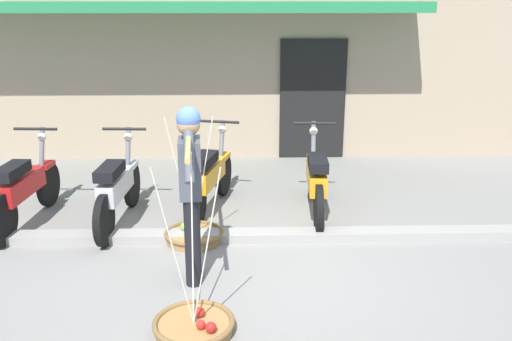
{
  "coord_description": "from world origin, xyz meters",
  "views": [
    {
      "loc": [
        0.02,
        -4.96,
        2.57
      ],
      "look_at": [
        0.18,
        0.6,
        0.85
      ],
      "focal_mm": 38.25,
      "sensor_mm": 36.0,
      "label": 1
    }
  ],
  "objects_px": {
    "fruit_basket_right_side": "(194,325)",
    "motorcycle_end_of_row": "(316,180)",
    "fruit_basket_left_side": "(194,235)",
    "motorcycle_third_in_row": "(210,177)",
    "motorcycle_nearest_shop": "(24,189)",
    "fruit_vendor": "(191,184)",
    "motorcycle_second_in_row": "(117,189)"
  },
  "relations": [
    {
      "from": "motorcycle_nearest_shop",
      "to": "motorcycle_end_of_row",
      "type": "distance_m",
      "value": 3.51
    },
    {
      "from": "fruit_vendor",
      "to": "fruit_basket_right_side",
      "type": "height_order",
      "value": "fruit_vendor"
    },
    {
      "from": "fruit_vendor",
      "to": "motorcycle_second_in_row",
      "type": "bearing_deg",
      "value": 125.67
    },
    {
      "from": "motorcycle_nearest_shop",
      "to": "motorcycle_second_in_row",
      "type": "relative_size",
      "value": 1.0
    },
    {
      "from": "motorcycle_third_in_row",
      "to": "motorcycle_nearest_shop",
      "type": "bearing_deg",
      "value": -170.27
    },
    {
      "from": "fruit_basket_right_side",
      "to": "motorcycle_end_of_row",
      "type": "bearing_deg",
      "value": 62.83
    },
    {
      "from": "fruit_vendor",
      "to": "motorcycle_end_of_row",
      "type": "distance_m",
      "value": 2.23
    },
    {
      "from": "fruit_vendor",
      "to": "fruit_basket_right_side",
      "type": "xyz_separation_m",
      "value": [
        0.07,
        -0.9,
        -0.91
      ]
    },
    {
      "from": "fruit_basket_right_side",
      "to": "motorcycle_end_of_row",
      "type": "relative_size",
      "value": 0.8
    },
    {
      "from": "fruit_vendor",
      "to": "motorcycle_second_in_row",
      "type": "relative_size",
      "value": 0.98
    },
    {
      "from": "fruit_basket_left_side",
      "to": "motorcycle_third_in_row",
      "type": "height_order",
      "value": "fruit_basket_left_side"
    },
    {
      "from": "fruit_basket_right_side",
      "to": "motorcycle_nearest_shop",
      "type": "xyz_separation_m",
      "value": [
        -2.19,
        2.33,
        0.38
      ]
    },
    {
      "from": "motorcycle_second_in_row",
      "to": "motorcycle_end_of_row",
      "type": "height_order",
      "value": "same"
    },
    {
      "from": "motorcycle_end_of_row",
      "to": "fruit_basket_right_side",
      "type": "bearing_deg",
      "value": -117.17
    },
    {
      "from": "motorcycle_nearest_shop",
      "to": "motorcycle_end_of_row",
      "type": "relative_size",
      "value": 1.0
    },
    {
      "from": "fruit_vendor",
      "to": "motorcycle_third_in_row",
      "type": "bearing_deg",
      "value": 87.82
    },
    {
      "from": "motorcycle_nearest_shop",
      "to": "motorcycle_third_in_row",
      "type": "relative_size",
      "value": 1.02
    },
    {
      "from": "fruit_basket_right_side",
      "to": "fruit_basket_left_side",
      "type": "bearing_deg",
      "value": 94.67
    },
    {
      "from": "fruit_basket_left_side",
      "to": "fruit_basket_right_side",
      "type": "bearing_deg",
      "value": -85.33
    },
    {
      "from": "motorcycle_end_of_row",
      "to": "fruit_vendor",
      "type": "bearing_deg",
      "value": -129.81
    },
    {
      "from": "fruit_vendor",
      "to": "fruit_basket_right_side",
      "type": "relative_size",
      "value": 1.23
    },
    {
      "from": "fruit_basket_left_side",
      "to": "motorcycle_third_in_row",
      "type": "distance_m",
      "value": 1.0
    },
    {
      "from": "fruit_basket_left_side",
      "to": "motorcycle_nearest_shop",
      "type": "height_order",
      "value": "fruit_basket_left_side"
    },
    {
      "from": "fruit_basket_right_side",
      "to": "motorcycle_third_in_row",
      "type": "distance_m",
      "value": 2.73
    },
    {
      "from": "motorcycle_second_in_row",
      "to": "fruit_vendor",
      "type": "bearing_deg",
      "value": -54.33
    },
    {
      "from": "fruit_basket_left_side",
      "to": "fruit_basket_right_side",
      "type": "xyz_separation_m",
      "value": [
        0.15,
        -1.79,
        -0.0
      ]
    },
    {
      "from": "fruit_basket_right_side",
      "to": "motorcycle_nearest_shop",
      "type": "relative_size",
      "value": 0.8
    },
    {
      "from": "fruit_vendor",
      "to": "motorcycle_second_in_row",
      "type": "xyz_separation_m",
      "value": [
        -1.01,
        1.4,
        -0.53
      ]
    },
    {
      "from": "fruit_basket_left_side",
      "to": "motorcycle_third_in_row",
      "type": "xyz_separation_m",
      "value": [
        0.14,
        0.91,
        0.38
      ]
    },
    {
      "from": "fruit_basket_right_side",
      "to": "motorcycle_nearest_shop",
      "type": "height_order",
      "value": "fruit_basket_right_side"
    },
    {
      "from": "fruit_basket_left_side",
      "to": "motorcycle_second_in_row",
      "type": "bearing_deg",
      "value": 151.63
    },
    {
      "from": "fruit_basket_right_side",
      "to": "fruit_vendor",
      "type": "bearing_deg",
      "value": 94.7
    }
  ]
}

